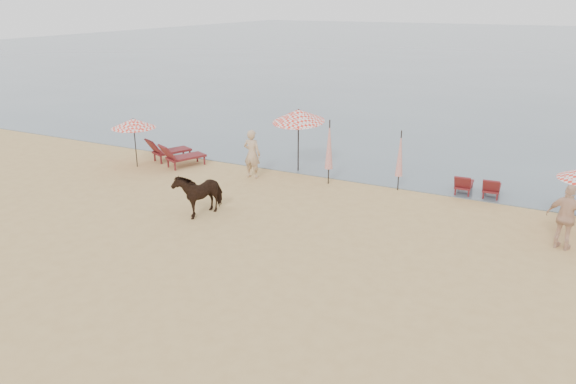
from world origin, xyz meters
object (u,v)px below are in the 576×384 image
(umbrella_closed_right, at_px, (400,154))
(umbrella_open_left_a, at_px, (133,123))
(beachgoer_right_b, at_px, (567,217))
(umbrella_closed_left, at_px, (329,145))
(umbrella_open_left_b, at_px, (298,116))
(lounger_cluster_right, at_px, (478,185))
(beachgoer_left, at_px, (252,154))
(lounger_cluster_left, at_px, (173,153))
(cow, at_px, (199,192))

(umbrella_closed_right, bearing_deg, umbrella_open_left_a, -169.15)
(umbrella_open_left_a, height_order, beachgoer_right_b, umbrella_open_left_a)
(umbrella_closed_left, bearing_deg, umbrella_open_left_b, 151.93)
(lounger_cluster_right, height_order, umbrella_closed_left, umbrella_closed_left)
(umbrella_closed_left, xyz_separation_m, beachgoer_left, (-2.99, -0.66, -0.56))
(umbrella_open_left_b, bearing_deg, lounger_cluster_left, -175.30)
(umbrella_open_left_a, distance_m, umbrella_closed_left, 8.26)
(umbrella_open_left_a, distance_m, beachgoer_left, 5.27)
(umbrella_open_left_a, relative_size, umbrella_closed_right, 0.92)
(lounger_cluster_right, relative_size, umbrella_closed_left, 0.65)
(umbrella_closed_left, height_order, beachgoer_right_b, umbrella_closed_left)
(umbrella_open_left_b, height_order, cow, umbrella_open_left_b)
(umbrella_open_left_a, bearing_deg, beachgoer_left, 1.28)
(lounger_cluster_right, xyz_separation_m, beachgoer_left, (-8.30, -1.84, 0.59))
(umbrella_closed_left, xyz_separation_m, umbrella_closed_right, (2.60, 0.48, -0.14))
(umbrella_closed_right, relative_size, beachgoer_left, 1.17)
(lounger_cluster_right, bearing_deg, umbrella_open_left_a, -171.88)
(umbrella_open_left_b, bearing_deg, cow, -108.92)
(umbrella_closed_right, bearing_deg, cow, -134.31)
(cow, relative_size, beachgoer_right_b, 0.90)
(umbrella_closed_right, bearing_deg, beachgoer_left, -168.41)
(beachgoer_left, bearing_deg, lounger_cluster_left, -3.21)
(beachgoer_right_b, bearing_deg, umbrella_open_left_b, -1.15)
(beachgoer_right_b, bearing_deg, umbrella_open_left_a, 14.37)
(umbrella_open_left_a, height_order, umbrella_closed_right, umbrella_closed_right)
(lounger_cluster_left, bearing_deg, umbrella_closed_right, 29.96)
(lounger_cluster_right, relative_size, umbrella_closed_right, 0.72)
(cow, height_order, beachgoer_left, beachgoer_left)
(umbrella_open_left_a, bearing_deg, lounger_cluster_left, 34.10)
(lounger_cluster_left, height_order, umbrella_closed_left, umbrella_closed_left)
(umbrella_closed_left, xyz_separation_m, cow, (-2.56, -4.80, -0.81))
(umbrella_open_left_b, xyz_separation_m, umbrella_closed_left, (1.75, -0.93, -0.78))
(lounger_cluster_right, distance_m, beachgoer_right_b, 4.66)
(umbrella_open_left_b, distance_m, cow, 6.01)
(lounger_cluster_right, distance_m, cow, 9.90)
(cow, bearing_deg, beachgoer_right_b, 24.09)
(umbrella_open_left_b, relative_size, umbrella_closed_right, 1.19)
(umbrella_open_left_b, xyz_separation_m, cow, (-0.81, -5.73, -1.59))
(umbrella_open_left_a, relative_size, beachgoer_left, 1.07)
(lounger_cluster_left, distance_m, umbrella_open_left_a, 2.06)
(umbrella_closed_left, distance_m, cow, 5.50)
(cow, distance_m, beachgoer_right_b, 11.08)
(lounger_cluster_right, distance_m, umbrella_closed_right, 2.98)
(cow, xyz_separation_m, beachgoer_left, (-0.42, 4.14, 0.24))
(umbrella_closed_left, height_order, umbrella_closed_right, umbrella_closed_left)
(cow, bearing_deg, beachgoer_left, 107.41)
(umbrella_open_left_a, bearing_deg, umbrella_open_left_b, 12.71)
(beachgoer_left, bearing_deg, umbrella_closed_left, -168.71)
(umbrella_open_left_b, distance_m, beachgoer_left, 2.43)
(lounger_cluster_right, height_order, cow, cow)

